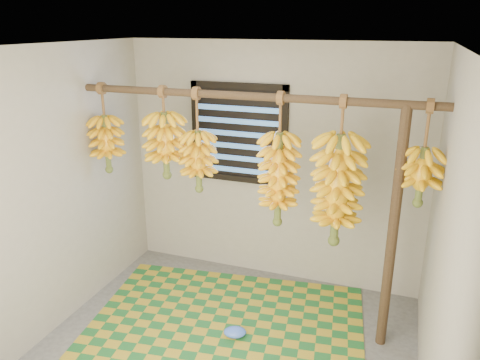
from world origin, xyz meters
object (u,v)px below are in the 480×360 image
at_px(support_post, 393,234).
at_px(banana_bunch_d, 278,179).
at_px(banana_bunch_f, 421,177).
at_px(plastic_bag, 235,332).
at_px(banana_bunch_c, 198,161).
at_px(banana_bunch_b, 166,145).
at_px(woven_mat, 223,331).
at_px(banana_bunch_a, 107,144).
at_px(banana_bunch_e, 337,190).

xyz_separation_m(support_post, banana_bunch_d, (-0.92, 0.00, 0.34)).
distance_m(banana_bunch_d, banana_bunch_f, 1.08).
relative_size(plastic_bag, banana_bunch_c, 0.22).
bearing_deg(banana_bunch_c, support_post, 0.00).
relative_size(support_post, banana_bunch_f, 2.53).
relative_size(support_post, banana_bunch_c, 2.23).
bearing_deg(plastic_bag, banana_bunch_b, 155.38).
distance_m(woven_mat, banana_bunch_c, 1.49).
bearing_deg(plastic_bag, support_post, 16.79).
height_order(support_post, banana_bunch_c, banana_bunch_c).
xyz_separation_m(banana_bunch_d, banana_bunch_f, (1.07, 0.00, 0.15)).
distance_m(banana_bunch_a, banana_bunch_c, 0.92).
bearing_deg(banana_bunch_a, woven_mat, -14.22).
distance_m(banana_bunch_a, banana_bunch_d, 1.64).
xyz_separation_m(plastic_bag, banana_bunch_e, (0.73, 0.35, 1.25)).
xyz_separation_m(support_post, banana_bunch_c, (-1.63, 0.00, 0.42)).
relative_size(banana_bunch_a, banana_bunch_e, 0.68).
distance_m(banana_bunch_a, banana_bunch_e, 2.11).
xyz_separation_m(banana_bunch_b, banana_bunch_c, (0.31, -0.00, -0.11)).
distance_m(banana_bunch_b, banana_bunch_c, 0.33).
distance_m(support_post, plastic_bag, 1.55).
bearing_deg(woven_mat, banana_bunch_d, 40.57).
height_order(banana_bunch_a, banana_bunch_c, same).
bearing_deg(support_post, banana_bunch_f, 0.00).
distance_m(support_post, banana_bunch_b, 2.02).
bearing_deg(banana_bunch_c, banana_bunch_b, 180.00).
xyz_separation_m(support_post, woven_mat, (-1.29, -0.32, -0.99)).
bearing_deg(banana_bunch_c, banana_bunch_a, 180.00).
bearing_deg(banana_bunch_e, banana_bunch_a, 180.00).
bearing_deg(plastic_bag, banana_bunch_d, 54.67).
bearing_deg(banana_bunch_f, banana_bunch_e, -180.00).
bearing_deg(banana_bunch_d, banana_bunch_c, 180.00).
relative_size(banana_bunch_b, banana_bunch_e, 0.67).
height_order(plastic_bag, banana_bunch_f, banana_bunch_f).
bearing_deg(banana_bunch_e, woven_mat, -159.42).
distance_m(plastic_bag, banana_bunch_d, 1.36).
relative_size(plastic_bag, banana_bunch_a, 0.24).
relative_size(banana_bunch_b, banana_bunch_d, 0.73).
xyz_separation_m(banana_bunch_a, banana_bunch_c, (0.92, 0.00, -0.07)).
distance_m(woven_mat, plastic_bag, 0.13).
height_order(banana_bunch_a, banana_bunch_d, same).
height_order(plastic_bag, banana_bunch_d, banana_bunch_d).
bearing_deg(banana_bunch_a, banana_bunch_d, 0.00).
height_order(plastic_bag, banana_bunch_c, banana_bunch_c).
distance_m(woven_mat, banana_bunch_d, 1.42).
bearing_deg(support_post, woven_mat, -166.16).
bearing_deg(banana_bunch_e, banana_bunch_b, 180.00).
relative_size(woven_mat, plastic_bag, 12.17).
height_order(banana_bunch_b, banana_bunch_d, same).
xyz_separation_m(banana_bunch_b, banana_bunch_f, (2.09, -0.00, -0.05)).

